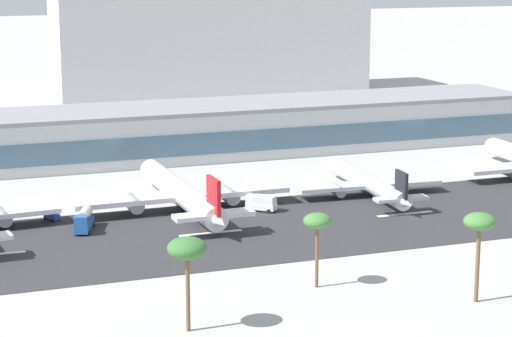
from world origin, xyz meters
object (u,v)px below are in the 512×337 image
Objects in this scene: airliner_red_tail_gate_1 at (183,195)px; service_box_truck_1 at (261,203)px; palm_tree_2 at (317,223)px; service_fuel_truck_0 at (84,220)px; palm_tree_0 at (479,225)px; terminal_building at (206,130)px; palm_tree_1 at (187,250)px; service_baggage_tug_2 at (52,215)px; distant_hotel_block at (213,39)px; airliner_black_tail_gate_2 at (370,184)px.

airliner_red_tail_gate_1 is 15.58m from service_box_truck_1.
palm_tree_2 reaches higher than airliner_red_tail_gate_1.
palm_tree_0 is (47.00, -58.23, 9.74)m from service_fuel_truck_0.
palm_tree_0 is 1.15× the size of palm_tree_2.
terminal_building is at bearing 92.04° from palm_tree_0.
palm_tree_1 is 25.96m from palm_tree_2.
distant_hotel_block is at bearing 123.27° from service_baggage_tug_2.
terminal_building reaches higher than palm_tree_2.
service_box_truck_1 is at bearing 60.87° from palm_tree_1.
palm_tree_2 reaches higher than airliner_black_tail_gate_2.
service_baggage_tug_2 is (-47.19, -51.92, -5.40)m from terminal_building.
airliner_red_tail_gate_1 is at bearing -111.74° from terminal_building.
service_fuel_truck_0 is (-61.54, -5.71, -0.74)m from airliner_black_tail_gate_2.
distant_hotel_block reaches higher than palm_tree_1.
airliner_black_tail_gate_2 is 26.02m from service_box_truck_1.
distant_hotel_block is at bearing 174.45° from service_fuel_truck_0.
service_baggage_tug_2 is 85.79m from palm_tree_0.
service_baggage_tug_2 is (-85.44, -165.60, -18.62)m from distant_hotel_block.
airliner_black_tail_gate_2 is 66.19m from palm_tree_0.
palm_tree_0 reaches higher than palm_tree_1.
service_fuel_truck_0 is at bearing 122.00° from palm_tree_2.
palm_tree_2 is at bearing -98.17° from terminal_building.
service_baggage_tug_2 is at bearing 89.89° from airliner_black_tail_gate_2.
airliner_black_tail_gate_2 is 3.15× the size of palm_tree_1.
service_baggage_tug_2 is at bearing 120.81° from palm_tree_2.
service_box_truck_1 is (-45.21, -172.94, -17.88)m from distant_hotel_block.
service_baggage_tug_2 is (-25.59, 2.26, -2.43)m from airliner_red_tail_gate_1.
service_box_truck_1 is 0.51× the size of palm_tree_2.
palm_tree_1 reaches higher than service_box_truck_1.
airliner_red_tail_gate_1 is at bearing 97.13° from palm_tree_2.
terminal_building is 13.30× the size of palm_tree_1.
airliner_black_tail_gate_2 is 3.54× the size of palm_tree_2.
distant_hotel_block reaches higher than service_box_truck_1.
service_box_truck_1 is 62.29m from palm_tree_0.
terminal_building is at bearing 71.57° from palm_tree_1.
palm_tree_0 is (-33.99, -233.40, -7.90)m from distant_hotel_block.
service_fuel_truck_0 reaches higher than service_baggage_tug_2.
palm_tree_0 reaches higher than service_baggage_tug_2.
terminal_building is at bearing 108.29° from service_baggage_tug_2.
distant_hotel_block is 225.91m from palm_tree_2.
airliner_black_tail_gate_2 is (18.80, -55.77, -3.68)m from terminal_building.
palm_tree_1 is at bearing -21.99° from service_baggage_tug_2.
terminal_building is 119.91m from palm_tree_0.
service_box_truck_1 is at bearing 100.94° from airliner_black_tail_gate_2.
palm_tree_2 is (6.44, -51.45, 6.75)m from airliner_red_tail_gate_1.
service_box_truck_1 is 66.05m from palm_tree_1.
service_box_truck_1 reaches higher than service_baggage_tug_2.
distant_hotel_block is at bearing 71.49° from palm_tree_1.
terminal_building reaches higher than service_baggage_tug_2.
service_baggage_tug_2 is at bearing 127.20° from palm_tree_0.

